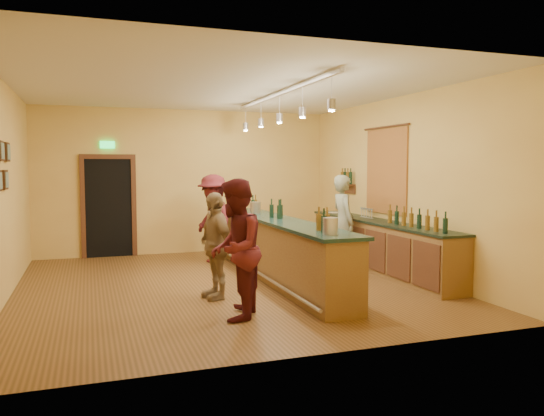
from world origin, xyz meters
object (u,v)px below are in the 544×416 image
object	(u,v)px
bartender	(343,222)
customer_c	(214,219)
bar_stool	(285,227)
customer_b	(215,245)
tasting_bar	(279,245)
customer_a	(235,249)
back_counter	(379,245)

from	to	relation	value
bartender	customer_c	distance (m)	2.61
customer_c	bar_stool	bearing A→B (deg)	82.46
bartender	customer_b	world-z (taller)	bartender
tasting_bar	bartender	bearing A→B (deg)	21.54
customer_a	customer_c	distance (m)	4.03
customer_a	bar_stool	world-z (taller)	customer_a
tasting_bar	customer_b	world-z (taller)	customer_b
customer_a	back_counter	bearing A→B (deg)	147.52
customer_a	bar_stool	size ratio (longest dim) A/B	2.29
customer_b	bar_stool	xyz separation A→B (m)	(2.23, 3.02, -0.15)
back_counter	customer_a	distance (m)	3.98
back_counter	bar_stool	world-z (taller)	back_counter
bartender	customer_c	xyz separation A→B (m)	(-2.17, 1.45, 0.00)
customer_b	bar_stool	size ratio (longest dim) A/B	2.01
customer_b	customer_c	bearing A→B (deg)	156.77
tasting_bar	bar_stool	xyz separation A→B (m)	(0.93, 2.20, 0.03)
bar_stool	customer_a	bearing A→B (deg)	-118.23
bartender	bar_stool	distance (m)	1.73
customer_a	tasting_bar	bearing A→B (deg)	171.22
customer_b	tasting_bar	bearing A→B (deg)	111.44
tasting_bar	customer_b	bearing A→B (deg)	-147.74
tasting_bar	customer_c	distance (m)	2.17
customer_c	back_counter	bearing A→B (deg)	42.13
bartender	customer_b	xyz separation A→B (m)	(-2.80, -1.41, -0.11)
customer_b	customer_c	size ratio (longest dim) A/B	0.88
customer_b	bar_stool	bearing A→B (deg)	132.82
bartender	bar_stool	bearing A→B (deg)	23.26
customer_a	bar_stool	bearing A→B (deg)	176.77
back_counter	customer_a	size ratio (longest dim) A/B	2.55
bartender	customer_b	distance (m)	3.14
bartender	customer_a	size ratio (longest dim) A/B	1.00
back_counter	customer_c	xyz separation A→B (m)	(-2.70, 1.86, 0.41)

